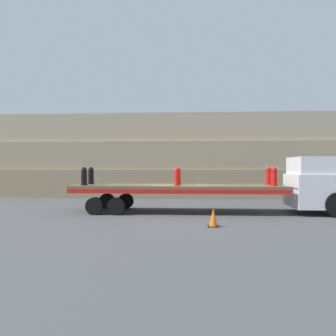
{
  "coord_description": "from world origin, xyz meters",
  "views": [
    {
      "loc": [
        0.61,
        -16.34,
        2.28
      ],
      "look_at": [
        -0.49,
        0.0,
        2.21
      ],
      "focal_mm": 35.0,
      "sensor_mm": 36.0,
      "label": 1
    }
  ],
  "objects_px": {
    "fire_hydrant_red_far_1": "(178,176)",
    "traffic_cone": "(213,218)",
    "truck_cab": "(318,185)",
    "fire_hydrant_black_far_0": "(91,176)",
    "fire_hydrant_red_near_2": "(274,177)",
    "fire_hydrant_red_far_2": "(269,176)",
    "flatbed_trailer": "(167,189)",
    "fire_hydrant_red_near_1": "(177,177)",
    "fire_hydrant_black_near_0": "(84,176)"
  },
  "relations": [
    {
      "from": "fire_hydrant_red_near_1",
      "to": "fire_hydrant_red_far_1",
      "type": "xyz_separation_m",
      "value": [
        0.0,
        1.11,
        0.0
      ]
    },
    {
      "from": "flatbed_trailer",
      "to": "traffic_cone",
      "type": "xyz_separation_m",
      "value": [
        2.05,
        -3.85,
        -0.79
      ]
    },
    {
      "from": "flatbed_trailer",
      "to": "fire_hydrant_black_near_0",
      "type": "bearing_deg",
      "value": -172.16
    },
    {
      "from": "fire_hydrant_black_far_0",
      "to": "fire_hydrant_red_far_1",
      "type": "height_order",
      "value": "same"
    },
    {
      "from": "fire_hydrant_red_near_2",
      "to": "fire_hydrant_red_far_2",
      "type": "bearing_deg",
      "value": 90.0
    },
    {
      "from": "flatbed_trailer",
      "to": "fire_hydrant_red_near_2",
      "type": "bearing_deg",
      "value": -6.16
    },
    {
      "from": "fire_hydrant_red_near_1",
      "to": "fire_hydrant_red_far_2",
      "type": "bearing_deg",
      "value": 13.6
    },
    {
      "from": "fire_hydrant_black_far_0",
      "to": "fire_hydrant_red_near_1",
      "type": "xyz_separation_m",
      "value": [
        4.59,
        -1.11,
        0.0
      ]
    },
    {
      "from": "fire_hydrant_black_far_0",
      "to": "fire_hydrant_red_far_2",
      "type": "distance_m",
      "value": 9.19
    },
    {
      "from": "truck_cab",
      "to": "fire_hydrant_black_near_0",
      "type": "xyz_separation_m",
      "value": [
        -11.42,
        -0.56,
        0.42
      ]
    },
    {
      "from": "fire_hydrant_red_near_2",
      "to": "flatbed_trailer",
      "type": "bearing_deg",
      "value": 173.84
    },
    {
      "from": "fire_hydrant_red_far_1",
      "to": "traffic_cone",
      "type": "height_order",
      "value": "fire_hydrant_red_far_1"
    },
    {
      "from": "fire_hydrant_red_far_1",
      "to": "fire_hydrant_red_far_2",
      "type": "xyz_separation_m",
      "value": [
        4.59,
        0.0,
        0.0
      ]
    },
    {
      "from": "flatbed_trailer",
      "to": "fire_hydrant_black_near_0",
      "type": "xyz_separation_m",
      "value": [
        -4.04,
        -0.56,
        0.66
      ]
    },
    {
      "from": "fire_hydrant_black_far_0",
      "to": "traffic_cone",
      "type": "relative_size",
      "value": 1.27
    },
    {
      "from": "truck_cab",
      "to": "fire_hydrant_red_near_1",
      "type": "distance_m",
      "value": 6.86
    },
    {
      "from": "truck_cab",
      "to": "fire_hydrant_red_near_1",
      "type": "height_order",
      "value": "truck_cab"
    },
    {
      "from": "flatbed_trailer",
      "to": "fire_hydrant_red_near_1",
      "type": "xyz_separation_m",
      "value": [
        0.56,
        -0.56,
        0.66
      ]
    },
    {
      "from": "fire_hydrant_black_near_0",
      "to": "fire_hydrant_red_far_2",
      "type": "distance_m",
      "value": 9.25
    },
    {
      "from": "flatbed_trailer",
      "to": "truck_cab",
      "type": "bearing_deg",
      "value": 0.0
    },
    {
      "from": "fire_hydrant_red_near_2",
      "to": "traffic_cone",
      "type": "xyz_separation_m",
      "value": [
        -3.1,
        -3.3,
        -1.45
      ]
    },
    {
      "from": "fire_hydrant_black_near_0",
      "to": "fire_hydrant_red_near_2",
      "type": "height_order",
      "value": "same"
    },
    {
      "from": "traffic_cone",
      "to": "fire_hydrant_black_far_0",
      "type": "bearing_deg",
      "value": 144.11
    },
    {
      "from": "fire_hydrant_black_far_0",
      "to": "fire_hydrant_red_near_1",
      "type": "height_order",
      "value": "same"
    },
    {
      "from": "fire_hydrant_red_far_1",
      "to": "fire_hydrant_red_far_2",
      "type": "height_order",
      "value": "same"
    },
    {
      "from": "flatbed_trailer",
      "to": "fire_hydrant_red_near_2",
      "type": "relative_size",
      "value": 11.63
    },
    {
      "from": "fire_hydrant_black_far_0",
      "to": "traffic_cone",
      "type": "bearing_deg",
      "value": -35.89
    },
    {
      "from": "fire_hydrant_black_near_0",
      "to": "fire_hydrant_red_far_1",
      "type": "height_order",
      "value": "same"
    },
    {
      "from": "truck_cab",
      "to": "traffic_cone",
      "type": "distance_m",
      "value": 6.66
    },
    {
      "from": "truck_cab",
      "to": "fire_hydrant_red_near_2",
      "type": "xyz_separation_m",
      "value": [
        -2.23,
        -0.56,
        0.42
      ]
    },
    {
      "from": "truck_cab",
      "to": "fire_hydrant_black_far_0",
      "type": "bearing_deg",
      "value": 177.22
    },
    {
      "from": "flatbed_trailer",
      "to": "fire_hydrant_red_far_2",
      "type": "relative_size",
      "value": 11.63
    },
    {
      "from": "fire_hydrant_red_near_2",
      "to": "traffic_cone",
      "type": "height_order",
      "value": "fire_hydrant_red_near_2"
    },
    {
      "from": "fire_hydrant_black_far_0",
      "to": "fire_hydrant_red_far_2",
      "type": "relative_size",
      "value": 1.0
    },
    {
      "from": "fire_hydrant_red_far_1",
      "to": "fire_hydrant_red_near_2",
      "type": "xyz_separation_m",
      "value": [
        4.59,
        -1.11,
        0.0
      ]
    },
    {
      "from": "fire_hydrant_black_far_0",
      "to": "flatbed_trailer",
      "type": "bearing_deg",
      "value": -7.84
    },
    {
      "from": "fire_hydrant_red_far_2",
      "to": "traffic_cone",
      "type": "height_order",
      "value": "fire_hydrant_red_far_2"
    },
    {
      "from": "fire_hydrant_red_near_1",
      "to": "fire_hydrant_red_near_2",
      "type": "height_order",
      "value": "same"
    },
    {
      "from": "flatbed_trailer",
      "to": "fire_hydrant_black_near_0",
      "type": "height_order",
      "value": "fire_hydrant_black_near_0"
    },
    {
      "from": "fire_hydrant_red_far_2",
      "to": "truck_cab",
      "type": "bearing_deg",
      "value": -13.96
    },
    {
      "from": "fire_hydrant_red_far_1",
      "to": "traffic_cone",
      "type": "distance_m",
      "value": 4.88
    },
    {
      "from": "flatbed_trailer",
      "to": "fire_hydrant_red_far_2",
      "type": "height_order",
      "value": "fire_hydrant_red_far_2"
    },
    {
      "from": "flatbed_trailer",
      "to": "fire_hydrant_red_near_1",
      "type": "relative_size",
      "value": 11.63
    },
    {
      "from": "truck_cab",
      "to": "fire_hydrant_black_far_0",
      "type": "distance_m",
      "value": 11.44
    },
    {
      "from": "fire_hydrant_red_far_1",
      "to": "traffic_cone",
      "type": "bearing_deg",
      "value": -71.24
    },
    {
      "from": "truck_cab",
      "to": "fire_hydrant_black_far_0",
      "type": "xyz_separation_m",
      "value": [
        -11.42,
        0.56,
        0.42
      ]
    },
    {
      "from": "truck_cab",
      "to": "traffic_cone",
      "type": "relative_size",
      "value": 3.89
    },
    {
      "from": "truck_cab",
      "to": "flatbed_trailer",
      "type": "bearing_deg",
      "value": 180.0
    },
    {
      "from": "fire_hydrant_red_far_1",
      "to": "fire_hydrant_red_far_2",
      "type": "relative_size",
      "value": 1.0
    },
    {
      "from": "fire_hydrant_black_near_0",
      "to": "fire_hydrant_black_far_0",
      "type": "relative_size",
      "value": 1.0
    }
  ]
}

